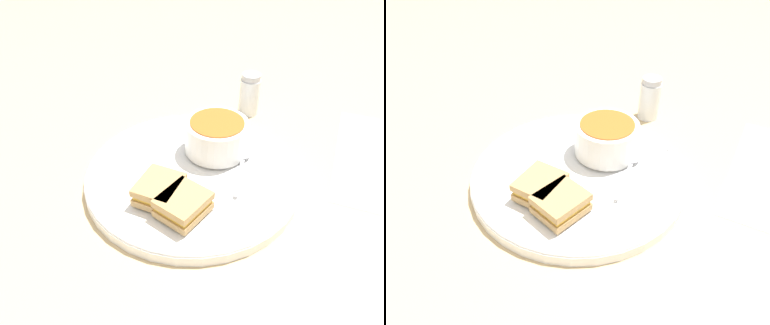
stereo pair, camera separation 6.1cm
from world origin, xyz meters
The scene contains 7 objects.
ground_plane centered at (0.00, 0.00, 0.00)m, with size 2.40×2.40×0.00m, color #D1B27F.
plate centered at (0.00, 0.00, 0.01)m, with size 0.35×0.35×0.02m.
soup_bowl centered at (0.05, 0.05, 0.05)m, with size 0.11×0.11×0.06m.
spoon centered at (0.09, 0.02, 0.03)m, with size 0.05×0.12×0.01m.
sandwich_half_near centered at (-0.05, -0.06, 0.04)m, with size 0.09×0.09×0.03m.
sandwich_half_far centered at (-0.02, -0.10, 0.04)m, with size 0.09×0.09×0.03m.
salt_shaker centered at (0.14, 0.21, 0.04)m, with size 0.04×0.04×0.09m.
Camera 1 is at (-0.03, -0.48, 0.42)m, focal length 35.00 mm.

